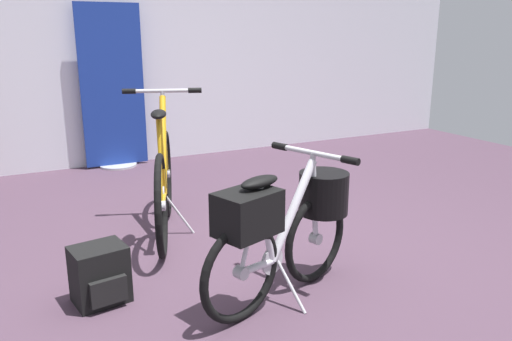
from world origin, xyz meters
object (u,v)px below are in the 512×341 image
at_px(folding_bike_foreground, 288,222).
at_px(display_bike_left, 164,182).
at_px(floor_banner_stand, 113,96).
at_px(backpack_on_floor, 100,275).

relative_size(folding_bike_foreground, display_bike_left, 0.78).
height_order(floor_banner_stand, display_bike_left, floor_banner_stand).
xyz_separation_m(floor_banner_stand, folding_bike_foreground, (0.19, -2.99, -0.30)).
distance_m(folding_bike_foreground, display_bike_left, 1.13).
height_order(floor_banner_stand, backpack_on_floor, floor_banner_stand).
height_order(floor_banner_stand, folding_bike_foreground, floor_banner_stand).
distance_m(floor_banner_stand, backpack_on_floor, 2.76).
bearing_deg(backpack_on_floor, folding_bike_foreground, -23.28).
bearing_deg(display_bike_left, folding_bike_foreground, -75.04).
distance_m(floor_banner_stand, folding_bike_foreground, 3.01).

